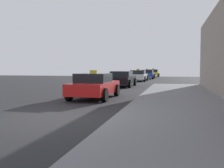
{
  "coord_description": "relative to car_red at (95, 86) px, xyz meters",
  "views": [
    {
      "loc": [
        3.68,
        -7.2,
        1.55
      ],
      "look_at": [
        1.56,
        1.78,
        0.97
      ],
      "focal_mm": 41.91,
      "sensor_mm": 36.0,
      "label": 1
    }
  ],
  "objects": [
    {
      "name": "car_white",
      "position": [
        -0.13,
        17.72,
        0.0
      ],
      "size": [
        2.0,
        4.21,
        1.43
      ],
      "color": "white",
      "rests_on": "ground_plane"
    },
    {
      "name": "sidewalk",
      "position": [
        4.2,
        -5.41,
        -0.57
      ],
      "size": [
        4.0,
        32.0,
        0.15
      ],
      "primitive_type": "cube",
      "color": "slate",
      "rests_on": "ground_plane"
    },
    {
      "name": "ground_plane",
      "position": [
        0.2,
        -5.41,
        -0.65
      ],
      "size": [
        80.0,
        80.0,
        0.0
      ],
      "primitive_type": "plane",
      "color": "#232326"
    },
    {
      "name": "car_yellow",
      "position": [
        0.45,
        32.84,
        0.0
      ],
      "size": [
        2.01,
        4.07,
        1.43
      ],
      "color": "yellow",
      "rests_on": "ground_plane"
    },
    {
      "name": "car_black",
      "position": [
        -0.27,
        8.58,
        0.0
      ],
      "size": [
        1.96,
        4.42,
        1.27
      ],
      "color": "black",
      "rests_on": "ground_plane"
    },
    {
      "name": "car_blue",
      "position": [
        0.27,
        24.61,
        0.0
      ],
      "size": [
        1.97,
        4.36,
        1.43
      ],
      "color": "#233899",
      "rests_on": "ground_plane"
    },
    {
      "name": "car_red",
      "position": [
        0.0,
        0.0,
        0.0
      ],
      "size": [
        1.94,
        4.08,
        1.43
      ],
      "color": "red",
      "rests_on": "ground_plane"
    }
  ]
}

